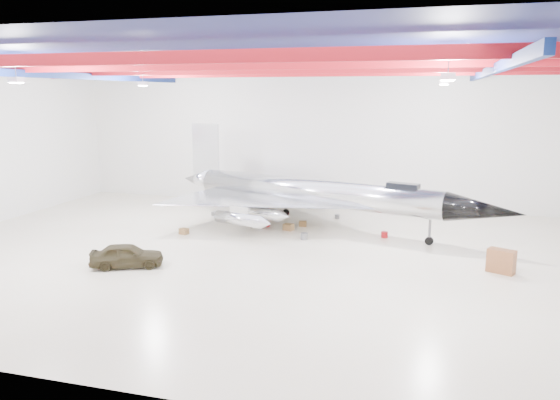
% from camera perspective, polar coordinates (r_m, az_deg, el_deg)
% --- Properties ---
extents(floor, '(40.00, 40.00, 0.00)m').
position_cam_1_polar(floor, '(31.41, -2.76, -5.66)').
color(floor, beige).
rests_on(floor, ground).
extents(wall_back, '(40.00, 0.00, 40.00)m').
position_cam_1_polar(wall_back, '(44.68, 3.34, 6.54)').
color(wall_back, silver).
rests_on(wall_back, floor).
extents(ceiling, '(40.00, 40.00, 0.00)m').
position_cam_1_polar(ceiling, '(30.12, -2.97, 14.79)').
color(ceiling, '#0A0F38').
rests_on(ceiling, wall_back).
extents(ceiling_structure, '(39.50, 29.50, 1.08)m').
position_cam_1_polar(ceiling_structure, '(30.09, -2.95, 13.51)').
color(ceiling_structure, maroon).
rests_on(ceiling_structure, ceiling).
extents(jet_aircraft, '(24.39, 17.64, 6.80)m').
position_cam_1_polar(jet_aircraft, '(36.93, 3.47, 0.45)').
color(jet_aircraft, silver).
rests_on(jet_aircraft, floor).
extents(jeep, '(4.06, 2.91, 1.28)m').
position_cam_1_polar(jeep, '(30.06, -15.72, -5.58)').
color(jeep, '#312B18').
rests_on(jeep, floor).
extents(desk, '(1.49, 1.16, 1.22)m').
position_cam_1_polar(desk, '(30.27, 22.11, -5.94)').
color(desk, brown).
rests_on(desk, floor).
extents(crate_ply, '(0.65, 0.57, 0.38)m').
position_cam_1_polar(crate_ply, '(36.20, -10.01, -3.23)').
color(crate_ply, olive).
rests_on(crate_ply, floor).
extents(toolbox_red, '(0.46, 0.40, 0.29)m').
position_cam_1_polar(toolbox_red, '(37.69, -1.43, -2.56)').
color(toolbox_red, '#9E0F13').
rests_on(toolbox_red, floor).
extents(engine_drum, '(0.55, 0.55, 0.41)m').
position_cam_1_polar(engine_drum, '(34.41, 2.55, -3.80)').
color(engine_drum, '#59595B').
rests_on(engine_drum, floor).
extents(parts_bin, '(0.58, 0.50, 0.37)m').
position_cam_1_polar(parts_bin, '(37.72, 2.39, -2.50)').
color(parts_bin, olive).
rests_on(parts_bin, floor).
extents(crate_small, '(0.51, 0.45, 0.30)m').
position_cam_1_polar(crate_small, '(41.16, -6.82, -1.45)').
color(crate_small, '#59595B').
rests_on(crate_small, floor).
extents(tool_chest, '(0.50, 0.50, 0.39)m').
position_cam_1_polar(tool_chest, '(35.44, 10.86, -3.57)').
color(tool_chest, '#9E0F13').
rests_on(tool_chest, floor).
extents(oil_barrel, '(0.76, 0.68, 0.44)m').
position_cam_1_polar(oil_barrel, '(36.63, 0.90, -2.84)').
color(oil_barrel, olive).
rests_on(oil_barrel, floor).
extents(spares_box, '(0.45, 0.45, 0.31)m').
position_cam_1_polar(spares_box, '(40.24, 5.98, -1.72)').
color(spares_box, '#59595B').
rests_on(spares_box, floor).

